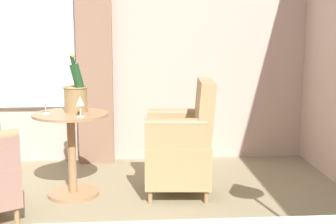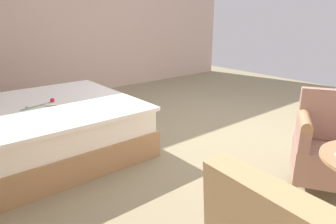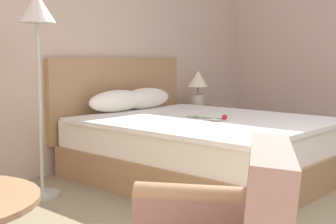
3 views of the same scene
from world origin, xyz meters
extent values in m
plane|color=gray|center=(0.00, 0.00, 0.00)|extent=(7.97, 7.97, 0.00)
cube|color=#C6AB9F|center=(3.17, 0.00, 1.47)|extent=(0.12, 6.59, 2.93)
cube|color=#A27A52|center=(0.80, 2.07, 0.15)|extent=(1.73, 2.19, 0.29)
cube|color=white|center=(0.80, 2.07, 0.41)|extent=(1.68, 2.12, 0.25)
cube|color=white|center=(0.80, 2.01, 0.56)|extent=(1.76, 2.05, 0.04)
cylinder|color=#2D6628|center=(0.75, 1.98, 0.59)|extent=(0.11, 0.36, 0.01)
sphere|color=red|center=(0.80, 1.80, 0.61)|extent=(0.05, 0.05, 0.05)
ellipsoid|color=#33702D|center=(0.75, 2.09, 0.60)|extent=(0.05, 0.05, 0.01)
cube|color=white|center=(0.72, 1.85, 0.59)|extent=(0.10, 0.12, 0.00)
cube|color=tan|center=(-1.78, 1.74, 0.55)|extent=(0.13, 0.49, 0.20)
cylinder|color=#A27A52|center=(-1.78, 1.74, 0.65)|extent=(0.13, 0.49, 0.09)
cylinder|color=#A27A52|center=(-1.43, 0.57, 0.07)|extent=(0.04, 0.04, 0.13)
cylinder|color=#A27A52|center=(-1.22, 0.21, 0.07)|extent=(0.04, 0.04, 0.13)
cube|color=#987165|center=(-1.52, 0.27, 0.28)|extent=(0.72, 0.71, 0.30)
cube|color=#987165|center=(-1.42, 0.10, 0.66)|extent=(0.52, 0.40, 0.46)
cube|color=#987165|center=(-1.34, 0.40, 0.54)|extent=(0.32, 0.44, 0.22)
cylinder|color=#A27A52|center=(-1.34, 0.40, 0.65)|extent=(0.32, 0.44, 0.09)
camera|label=1|loc=(1.79, 1.41, 1.37)|focal=50.00mm
camera|label=2|loc=(-2.45, 2.83, 1.52)|focal=32.00mm
camera|label=3|loc=(-2.59, -0.58, 1.14)|focal=50.00mm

